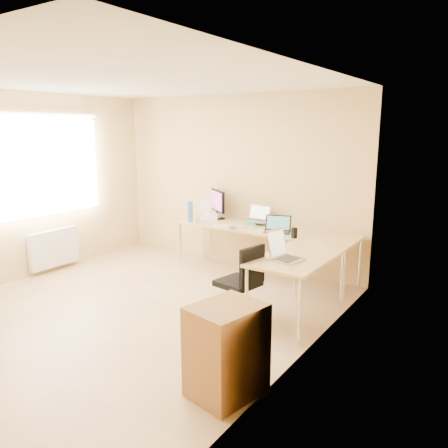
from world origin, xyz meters
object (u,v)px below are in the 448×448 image
Objects in this scene: desk_main at (264,253)px; keyboard at (228,226)px; office_chair at (238,276)px; desk_return at (297,287)px; laptop_return at (286,248)px; monitor at (218,204)px; desk_fan at (207,209)px; cabinet at (227,352)px; laptop_center at (257,214)px; laptop_black at (277,224)px; mug at (197,220)px; water_bottle at (190,212)px.

keyboard reaches higher than desk_main.
desk_return is at bearing 46.27° from office_chair.
desk_return is 3.44× the size of laptop_return.
office_chair is at bearing -13.61° from monitor.
cabinet is at bearing -66.38° from desk_fan.
monitor is at bearing 179.26° from laptop_center.
desk_fan is (-0.20, 0.00, -0.10)m from monitor.
laptop_black is (0.48, -0.29, -0.05)m from laptop_center.
office_chair is at bearing -143.71° from desk_return.
monitor reaches higher than office_chair.
desk_main is at bearing 23.59° from monitor.
desk_main is 7.63× the size of laptop_center.
office_chair reaches higher than desk_main.
mug is 2.11m from laptop_return.
laptop_black is at bearing 107.69° from office_chair.
water_bottle is at bearing 161.60° from mug.
laptop_black is 1.13× the size of water_bottle.
monitor is at bearing 137.45° from cabinet.
keyboard is at bearing 151.72° from desk_return.
laptop_center is at bearing 48.41° from laptop_return.
keyboard is at bearing 169.63° from laptop_black.
laptop_black is (1.20, -0.33, -0.11)m from monitor.
mug reaches higher than keyboard.
desk_fan is 2.51m from laptop_return.
office_chair is (0.65, -1.56, -0.39)m from laptop_center.
office_chair is at bearing -36.39° from water_bottle.
desk_return is 1.66m from cabinet.
keyboard is at bearing 7.99° from mug.
laptop_black is 1.29m from laptop_return.
desk_fan is (-0.67, 0.43, 0.11)m from keyboard.
laptop_return is at bearing -48.38° from laptop_center.
monitor is 3.57m from cabinet.
laptop_center is at bearing 122.66° from office_chair.
laptop_center is (-0.21, 0.16, 0.52)m from desk_main.
office_chair is 1.14× the size of cabinet.
desk_return is 0.55m from laptop_return.
laptop_center reaches higher than keyboard.
monitor is at bearing 61.46° from laptop_return.
laptop_center reaches higher than desk_fan.
monitor is (-0.93, 0.20, 0.59)m from desk_main.
mug is (-0.49, -0.07, 0.04)m from keyboard.
laptop_center is 1.12× the size of water_bottle.
desk_return is at bearing 3.52° from monitor.
water_bottle reaches higher than mug.
monitor is 1.68× the size of water_bottle.
desk_main is at bearing 12.42° from keyboard.
monitor reaches higher than mug.
mug is at bearing -56.88° from monitor.
laptop_black is at bearing -6.46° from keyboard.
mug is at bearing 143.09° from cabinet.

